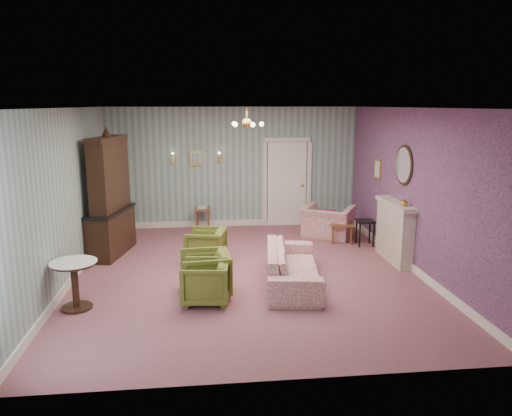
{
  "coord_description": "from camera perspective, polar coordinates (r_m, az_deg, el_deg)",
  "views": [
    {
      "loc": [
        -0.76,
        -8.27,
        2.96
      ],
      "look_at": [
        0.2,
        0.4,
        1.1
      ],
      "focal_mm": 34.28,
      "sensor_mm": 36.0,
      "label": 1
    }
  ],
  "objects": [
    {
      "name": "dresser",
      "position": [
        10.04,
        -16.76,
        1.69
      ],
      "size": [
        0.82,
        1.57,
        2.49
      ],
      "primitive_type": null,
      "rotation": [
        0.0,
        0.0,
        -0.21
      ],
      "color": "black",
      "rests_on": "floor"
    },
    {
      "name": "wingback_chair",
      "position": [
        11.1,
        8.34,
        -1.02
      ],
      "size": [
        1.3,
        1.16,
        0.96
      ],
      "primitive_type": "imported",
      "rotation": [
        0.0,
        0.0,
        2.62
      ],
      "color": "#A6435C",
      "rests_on": "floor"
    },
    {
      "name": "mantel_vase",
      "position": [
        9.19,
        16.89,
        0.67
      ],
      "size": [
        0.15,
        0.15,
        0.15
      ],
      "primitive_type": "imported",
      "color": "gold",
      "rests_on": "fireplace"
    },
    {
      "name": "chandelier",
      "position": [
        8.31,
        -1.08,
        9.76
      ],
      "size": [
        0.56,
        0.56,
        0.36
      ],
      "primitive_type": null,
      "color": "gold",
      "rests_on": "ceiling"
    },
    {
      "name": "oval_mirror",
      "position": [
        9.5,
        16.84,
        4.81
      ],
      "size": [
        0.04,
        0.76,
        0.84
      ],
      "primitive_type": null,
      "color": "white",
      "rests_on": "wall_right"
    },
    {
      "name": "door",
      "position": [
        12.06,
        3.61,
        3.04
      ],
      "size": [
        1.12,
        0.12,
        2.16
      ],
      "primitive_type": null,
      "color": "white",
      "rests_on": "floor"
    },
    {
      "name": "olive_chair_c",
      "position": [
        9.33,
        -5.88,
        -4.22
      ],
      "size": [
        0.79,
        0.83,
        0.72
      ],
      "primitive_type": "imported",
      "rotation": [
        0.0,
        0.0,
        -1.79
      ],
      "color": "olive",
      "rests_on": "floor"
    },
    {
      "name": "wall_left",
      "position": [
        8.7,
        -21.13,
        1.23
      ],
      "size": [
        0.0,
        7.0,
        7.0
      ],
      "primitive_type": "plane",
      "rotation": [
        1.57,
        0.0,
        1.57
      ],
      "color": "gray",
      "rests_on": "ground"
    },
    {
      "name": "nesting_table",
      "position": [
        11.73,
        -6.25,
        -1.18
      ],
      "size": [
        0.38,
        0.47,
        0.59
      ],
      "primitive_type": null,
      "rotation": [
        0.0,
        0.0,
        -0.06
      ],
      "color": "brown",
      "rests_on": "floor"
    },
    {
      "name": "olive_chair_a",
      "position": [
        7.5,
        -5.95,
        -8.35
      ],
      "size": [
        0.72,
        0.75,
        0.71
      ],
      "primitive_type": "imported",
      "rotation": [
        0.0,
        0.0,
        -1.68
      ],
      "color": "olive",
      "rests_on": "floor"
    },
    {
      "name": "sofa_chintz",
      "position": [
        8.21,
        4.31,
        -6.0
      ],
      "size": [
        0.91,
        2.24,
        0.85
      ],
      "primitive_type": "imported",
      "rotation": [
        0.0,
        0.0,
        1.44
      ],
      "color": "#A6435C",
      "rests_on": "floor"
    },
    {
      "name": "wall_right_floral",
      "position": [
        9.2,
        17.8,
        2.01
      ],
      "size": [
        0.0,
        7.0,
        7.0
      ],
      "primitive_type": "plane",
      "rotation": [
        1.57,
        0.0,
        -1.57
      ],
      "color": "#BB5D8C",
      "rests_on": "ground"
    },
    {
      "name": "fireplace",
      "position": [
        9.69,
        15.84,
        -2.65
      ],
      "size": [
        0.3,
        1.4,
        1.16
      ],
      "primitive_type": null,
      "color": "beige",
      "rests_on": "floor"
    },
    {
      "name": "wall_front",
      "position": [
        5.06,
        2.6,
        -5.33
      ],
      "size": [
        6.0,
        0.0,
        6.0
      ],
      "primitive_type": "plane",
      "rotation": [
        -1.57,
        0.0,
        0.0
      ],
      "color": "gray",
      "rests_on": "ground"
    },
    {
      "name": "framed_print",
      "position": [
        10.78,
        14.03,
        4.43
      ],
      "size": [
        0.04,
        0.34,
        0.42
      ],
      "primitive_type": null,
      "color": "gold",
      "rests_on": "wall_right"
    },
    {
      "name": "pedestal_table",
      "position": [
        7.7,
        -20.35,
        -8.43
      ],
      "size": [
        0.77,
        0.77,
        0.73
      ],
      "primitive_type": null,
      "rotation": [
        0.0,
        0.0,
        0.15
      ],
      "color": "black",
      "rests_on": "floor"
    },
    {
      "name": "ceiling",
      "position": [
        8.31,
        -1.09,
        11.62
      ],
      "size": [
        7.0,
        7.0,
        0.0
      ],
      "primitive_type": "plane",
      "rotation": [
        3.14,
        0.0,
        0.0
      ],
      "color": "white",
      "rests_on": "ground"
    },
    {
      "name": "wall_back",
      "position": [
        11.89,
        -2.61,
        4.73
      ],
      "size": [
        6.0,
        0.0,
        6.0
      ],
      "primitive_type": "plane",
      "rotation": [
        1.57,
        0.0,
        0.0
      ],
      "color": "gray",
      "rests_on": "ground"
    },
    {
      "name": "side_table_black",
      "position": [
        10.66,
        12.58,
        -2.85
      ],
      "size": [
        0.39,
        0.39,
        0.55
      ],
      "primitive_type": null,
      "rotation": [
        0.0,
        0.0,
        -0.06
      ],
      "color": "black",
      "rests_on": "floor"
    },
    {
      "name": "wall_right",
      "position": [
        9.21,
        17.88,
        2.01
      ],
      "size": [
        0.0,
        7.0,
        7.0
      ],
      "primitive_type": "plane",
      "rotation": [
        1.57,
        0.0,
        -1.57
      ],
      "color": "gray",
      "rests_on": "ground"
    },
    {
      "name": "sconce_left",
      "position": [
        11.8,
        -9.68,
        5.73
      ],
      "size": [
        0.16,
        0.12,
        0.3
      ],
      "primitive_type": null,
      "color": "gold",
      "rests_on": "wall_back"
    },
    {
      "name": "floor",
      "position": [
        8.82,
        -1.02,
        -7.58
      ],
      "size": [
        7.0,
        7.0,
        0.0
      ],
      "primitive_type": "plane",
      "color": "#935562",
      "rests_on": "ground"
    },
    {
      "name": "gilt_mirror_back",
      "position": [
        11.8,
        -6.99,
        5.81
      ],
      "size": [
        0.28,
        0.06,
        0.36
      ],
      "primitive_type": null,
      "color": "gold",
      "rests_on": "wall_back"
    },
    {
      "name": "burgundy_cushion",
      "position": [
        10.95,
        8.29,
        -1.19
      ],
      "size": [
        0.41,
        0.28,
        0.39
      ],
      "primitive_type": "cube",
      "rotation": [
        0.17,
        0.0,
        -0.35
      ],
      "color": "maroon",
      "rests_on": "wingback_chair"
    },
    {
      "name": "coffee_table",
      "position": [
        11.0,
        9.78,
        -2.55
      ],
      "size": [
        0.61,
        0.94,
        0.45
      ],
      "primitive_type": null,
      "rotation": [
        0.0,
        0.0,
        -0.16
      ],
      "color": "brown",
      "rests_on": "floor"
    },
    {
      "name": "sconce_right",
      "position": [
        11.79,
        -4.31,
        5.86
      ],
      "size": [
        0.16,
        0.12,
        0.3
      ],
      "primitive_type": null,
      "color": "gold",
      "rests_on": "wall_back"
    },
    {
      "name": "olive_chair_b",
      "position": [
        7.79,
        -5.94,
        -7.35
      ],
      "size": [
        0.76,
        0.8,
        0.77
      ],
      "primitive_type": "imported",
      "rotation": [
        0.0,
        0.0,
        -1.49
      ],
      "color": "olive",
      "rests_on": "floor"
    }
  ]
}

